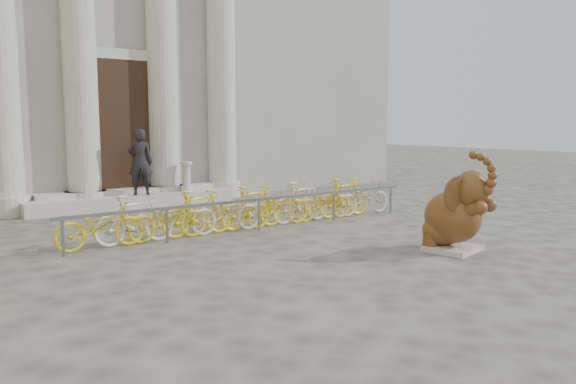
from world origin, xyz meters
TOP-DOWN VIEW (x-y plane):
  - ground at (0.00, 0.00)m, footprint 80.00×80.00m
  - classical_building at (0.00, 14.93)m, footprint 22.00×10.70m
  - entrance_steps at (0.00, 9.40)m, footprint 6.00×1.20m
  - elephant_statue at (2.84, 0.35)m, footprint 1.24×1.48m
  - bike_rack at (0.97, 4.46)m, footprint 8.82×0.53m
  - pedestrian at (0.14, 9.05)m, footprint 0.81×0.70m
  - balustrade_post at (1.57, 9.10)m, footprint 0.36×0.36m

SIDE VIEW (x-z plane):
  - ground at x=0.00m, z-range 0.00..0.00m
  - entrance_steps at x=0.00m, z-range 0.00..0.36m
  - bike_rack at x=0.97m, z-range 0.00..1.00m
  - elephant_statue at x=2.84m, z-range -0.26..1.63m
  - balustrade_post at x=1.57m, z-range 0.33..1.21m
  - pedestrian at x=0.14m, z-range 0.36..2.24m
  - classical_building at x=0.00m, z-range -0.02..11.98m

